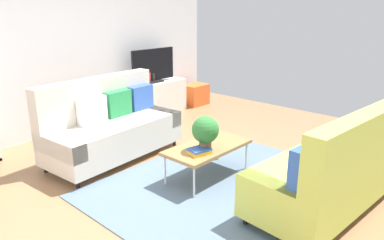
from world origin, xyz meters
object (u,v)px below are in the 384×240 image
object	(u,v)px
coffee_table	(208,148)
vase_1	(135,82)
potted_plant	(205,131)
couch_beige	(111,126)
storage_trunk	(195,95)
bottle_0	(146,78)
table_book_0	(199,152)
couch_green	(332,170)
bottle_1	(150,78)
tv	(153,66)
bottle_2	(153,78)
vase_0	(127,83)
tv_console	(154,98)

from	to	relation	value
coffee_table	vase_1	bearing A→B (deg)	68.84
potted_plant	couch_beige	bearing A→B (deg)	99.75
vase_1	couch_beige	bearing A→B (deg)	-139.40
storage_trunk	bottle_0	size ratio (longest dim) A/B	2.27
table_book_0	coffee_table	bearing A→B (deg)	19.79
coffee_table	vase_1	distance (m)	2.84
couch_beige	vase_1	bearing A→B (deg)	-144.08
potted_plant	coffee_table	bearing A→B (deg)	29.14
couch_green	vase_1	size ratio (longest dim) A/B	15.02
couch_beige	bottle_1	size ratio (longest dim) A/B	9.59
coffee_table	bottle_1	bearing A→B (deg)	62.74
couch_green	tv	distance (m)	4.18
bottle_2	table_book_0	bearing A→B (deg)	-122.19
couch_beige	bottle_1	bearing A→B (deg)	-151.34
table_book_0	vase_0	world-z (taller)	vase_0
tv_console	bottle_1	distance (m)	0.44
vase_0	bottle_2	size ratio (longest dim) A/B	0.76
vase_1	bottle_2	world-z (taller)	bottle_2
potted_plant	vase_0	distance (m)	2.88
couch_beige	bottle_0	distance (m)	1.98
couch_beige	bottle_2	bearing A→B (deg)	-152.71
table_book_0	vase_1	xyz separation A→B (m)	(1.28, 2.73, 0.26)
tv_console	vase_1	world-z (taller)	vase_1
couch_beige	tv	size ratio (longest dim) A/B	1.96
couch_green	tv_console	distance (m)	4.17
coffee_table	bottle_1	size ratio (longest dim) A/B	5.37
vase_0	bottle_1	size ratio (longest dim) A/B	0.68
storage_trunk	vase_1	size ratio (longest dim) A/B	3.99
potted_plant	bottle_1	distance (m)	2.99
bottle_0	bottle_1	world-z (taller)	bottle_0
bottle_0	coffee_table	bearing A→B (deg)	-115.44
couch_beige	bottle_1	world-z (taller)	couch_beige
couch_beige	potted_plant	xyz separation A→B (m)	(0.26, -1.50, 0.21)
tv_console	vase_0	distance (m)	0.70
coffee_table	tv	xyz separation A→B (m)	(1.43, 2.57, 0.56)
bottle_0	bottle_1	distance (m)	0.10
table_book_0	bottle_2	size ratio (longest dim) A/B	1.32
couch_green	vase_0	bearing A→B (deg)	86.35
potted_plant	table_book_0	world-z (taller)	potted_plant
table_book_0	bottle_0	size ratio (longest dim) A/B	1.05
couch_green	potted_plant	world-z (taller)	couch_green
bottle_2	bottle_1	bearing A→B (deg)	180.00
coffee_table	bottle_0	xyz separation A→B (m)	(1.21, 2.55, 0.36)
vase_0	bottle_0	distance (m)	0.37
couch_green	bottle_0	distance (m)	4.09
potted_plant	table_book_0	size ratio (longest dim) A/B	1.73
vase_0	bottle_0	xyz separation A→B (m)	(0.36, -0.09, 0.05)
tv_console	bottle_2	bearing A→B (deg)	-123.22
couch_green	tv	bearing A→B (deg)	78.25
tv	bottle_0	world-z (taller)	tv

